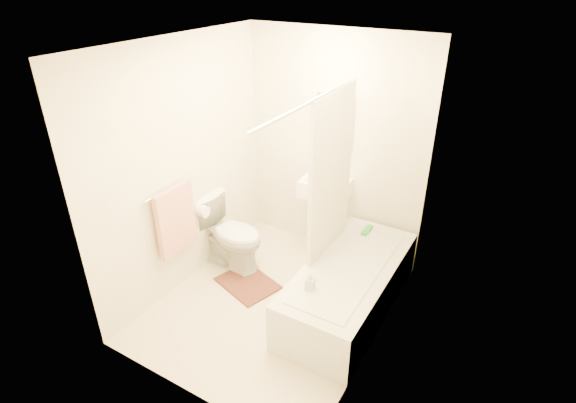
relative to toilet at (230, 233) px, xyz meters
The scene contains 17 objects.
floor 0.90m from the toilet, 22.40° to the right, with size 2.40×2.40×0.00m, color beige.
ceiling 2.17m from the toilet, 22.40° to the right, with size 2.40×2.40×0.00m, color white.
wall_back 1.42m from the toilet, 49.91° to the left, with size 2.00×0.02×2.40m, color beige.
wall_left 0.90m from the toilet, 128.97° to the right, with size 0.02×2.40×2.40m, color beige.
wall_right 1.95m from the toilet, 10.02° to the right, with size 0.02×2.40×2.40m, color beige.
mirror 1.60m from the toilet, 49.27° to the left, with size 0.40×0.03×0.55m, color white.
curtain_rod 1.93m from the toilet, 11.26° to the right, with size 0.03×0.03×1.70m, color silver.
shower_curtain 1.35m from the toilet, 10.31° to the left, with size 0.04×0.80×1.55m, color silver.
towel_bar 0.93m from the toilet, 110.59° to the right, with size 0.02×0.02×0.60m, color silver.
towel 0.71m from the toilet, 107.85° to the right, with size 0.06×0.45×0.66m, color #CC7266.
toilet_paper 0.41m from the toilet, 133.59° to the right, with size 0.12×0.12×0.11m, color white.
toilet is the anchor object (origin of this frame).
sink 1.07m from the toilet, 44.95° to the left, with size 0.50×0.40×0.98m, color white, non-canonical shape.
bathtub 1.39m from the toilet, ahead, with size 0.74×1.70×0.48m, color silver, non-canonical shape.
bath_mat 0.56m from the toilet, 30.06° to the right, with size 0.59×0.45×0.02m, color #52241F.
soap_bottle 1.31m from the toilet, 21.59° to the right, with size 0.08×0.08×0.17m, color white.
scrub_brush 1.43m from the toilet, 25.57° to the left, with size 0.06×0.19×0.04m, color green.
Camera 1 is at (1.82, -2.85, 2.92)m, focal length 28.00 mm.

